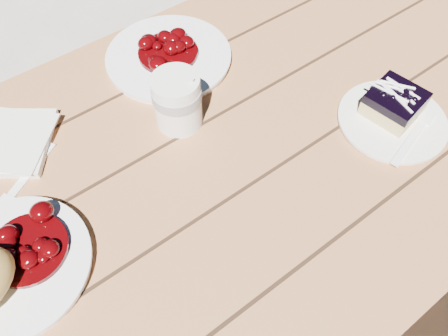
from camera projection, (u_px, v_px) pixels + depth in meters
ground at (165, 334)px, 1.33m from camera, size 60.00×60.00×0.00m
picnic_table at (130, 260)px, 0.84m from camera, size 2.00×1.55×0.75m
main_plate at (14, 266)px, 0.66m from camera, size 0.23×0.23×0.02m
goulash_stew at (24, 245)px, 0.65m from camera, size 0.12×0.12×0.04m
dessert_plate at (392, 121)px, 0.82m from camera, size 0.20×0.20×0.01m
blueberry_cake at (394, 103)px, 0.81m from camera, size 0.11×0.11×0.05m
fork_dessert at (409, 142)px, 0.78m from camera, size 0.16×0.07×0.00m
coffee_cup at (177, 101)px, 0.78m from camera, size 0.09×0.09×0.11m
napkin_stack at (8, 142)px, 0.79m from camera, size 0.21×0.21×0.01m
fork_table at (32, 170)px, 0.76m from camera, size 0.15×0.10×0.00m
second_plate at (169, 58)px, 0.92m from camera, size 0.26×0.26×0.02m
second_stew at (167, 47)px, 0.89m from camera, size 0.12×0.12×0.04m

